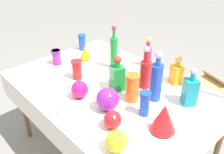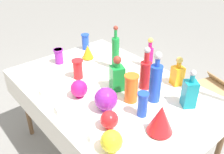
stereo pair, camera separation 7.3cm
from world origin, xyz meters
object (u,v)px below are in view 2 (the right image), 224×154
at_px(slender_vase_4, 85,41).
at_px(round_bowl_1, 106,99).
at_px(round_bowl_3, 112,141).
at_px(square_decanter_1, 178,73).
at_px(slender_vase_0, 78,68).
at_px(tall_bottle_2, 156,81).
at_px(round_bowl_2, 79,89).
at_px(tall_bottle_3, 146,73).
at_px(slender_vase_2, 143,104).
at_px(slender_vase_3, 59,56).
at_px(round_bowl_0, 109,120).
at_px(square_decanter_0, 117,76).
at_px(fluted_vase_0, 88,52).
at_px(cardboard_box_behind_left, 211,98).
at_px(fluted_vase_1, 161,119).
at_px(slender_vase_1, 131,88).
at_px(tall_bottle_1, 149,55).
at_px(tall_bottle_0, 115,52).

height_order(slender_vase_4, round_bowl_1, round_bowl_1).
bearing_deg(round_bowl_3, square_decanter_1, 103.47).
distance_m(slender_vase_0, round_bowl_3, 0.87).
height_order(tall_bottle_2, round_bowl_1, tall_bottle_2).
bearing_deg(round_bowl_2, tall_bottle_3, 64.03).
bearing_deg(slender_vase_2, slender_vase_3, -177.77).
bearing_deg(round_bowl_0, round_bowl_1, 147.48).
distance_m(square_decanter_0, slender_vase_4, 0.84).
height_order(fluted_vase_0, round_bowl_2, fluted_vase_0).
height_order(round_bowl_2, cardboard_box_behind_left, round_bowl_2).
bearing_deg(slender_vase_2, tall_bottle_3, 130.74).
bearing_deg(round_bowl_1, round_bowl_2, -167.14).
distance_m(round_bowl_3, cardboard_box_behind_left, 1.90).
bearing_deg(round_bowl_2, square_decanter_1, 63.10).
distance_m(tall_bottle_2, round_bowl_0, 0.46).
relative_size(fluted_vase_1, round_bowl_1, 1.18).
bearing_deg(square_decanter_1, fluted_vase_1, -62.27).
distance_m(slender_vase_1, round_bowl_1, 0.21).
relative_size(slender_vase_3, round_bowl_3, 1.04).
height_order(tall_bottle_1, fluted_vase_0, tall_bottle_1).
relative_size(round_bowl_3, cardboard_box_behind_left, 0.29).
height_order(square_decanter_0, fluted_vase_0, square_decanter_0).
distance_m(slender_vase_4, fluted_vase_0, 0.23).
bearing_deg(square_decanter_0, round_bowl_3, -43.84).
relative_size(slender_vase_0, round_bowl_3, 1.22).
xyz_separation_m(fluted_vase_1, cardboard_box_behind_left, (-0.36, 1.42, -0.70)).
bearing_deg(round_bowl_3, slender_vase_4, 150.99).
bearing_deg(tall_bottle_0, tall_bottle_1, 55.15).
height_order(slender_vase_1, round_bowl_1, slender_vase_1).
xyz_separation_m(slender_vase_1, slender_vase_4, (-0.98, 0.28, -0.02)).
bearing_deg(round_bowl_1, round_bowl_3, -34.20).
distance_m(slender_vase_1, fluted_vase_1, 0.37).
height_order(square_decanter_0, round_bowl_2, square_decanter_0).
relative_size(slender_vase_1, fluted_vase_1, 1.07).
xyz_separation_m(slender_vase_0, round_bowl_1, (0.49, -0.09, -0.00)).
distance_m(round_bowl_1, cardboard_box_behind_left, 1.68).
bearing_deg(round_bowl_3, slender_vase_0, 159.15).
height_order(slender_vase_4, round_bowl_3, slender_vase_4).
xyz_separation_m(tall_bottle_0, tall_bottle_2, (0.57, -0.11, 0.00)).
bearing_deg(tall_bottle_1, slender_vase_4, -162.38).
relative_size(tall_bottle_3, cardboard_box_behind_left, 0.75).
bearing_deg(round_bowl_2, tall_bottle_1, 89.55).
distance_m(square_decanter_0, fluted_vase_1, 0.56).
relative_size(fluted_vase_1, cardboard_box_behind_left, 0.43).
xyz_separation_m(tall_bottle_3, round_bowl_2, (-0.23, -0.47, -0.07)).
bearing_deg(slender_vase_3, cardboard_box_behind_left, 58.43).
distance_m(tall_bottle_0, fluted_vase_1, 0.89).
bearing_deg(cardboard_box_behind_left, round_bowl_2, -100.16).
relative_size(slender_vase_3, round_bowl_2, 1.03).
distance_m(tall_bottle_2, square_decanter_0, 0.31).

